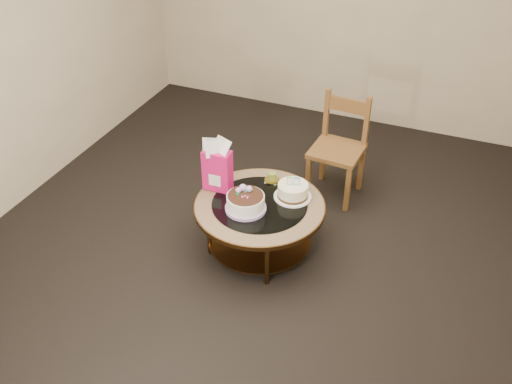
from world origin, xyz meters
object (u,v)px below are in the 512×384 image
at_px(coffee_table, 260,212).
at_px(cream_cake, 293,191).
at_px(dining_chair, 339,148).
at_px(decorated_cake, 246,203).
at_px(gift_bag, 217,165).

relative_size(coffee_table, cream_cake, 3.47).
bearing_deg(dining_chair, coffee_table, -104.71).
xyz_separation_m(coffee_table, cream_cake, (0.21, 0.17, 0.14)).
bearing_deg(cream_cake, dining_chair, 66.55).
relative_size(decorated_cake, cream_cake, 1.06).
xyz_separation_m(decorated_cake, cream_cake, (0.28, 0.28, -0.00)).
bearing_deg(decorated_cake, cream_cake, 45.54).
bearing_deg(cream_cake, decorated_cake, -148.80).
distance_m(decorated_cake, gift_bag, 0.39).
bearing_deg(dining_chair, gift_bag, -123.56).
distance_m(coffee_table, decorated_cake, 0.19).
distance_m(decorated_cake, cream_cake, 0.40).
height_order(coffee_table, cream_cake, cream_cake).
relative_size(coffee_table, dining_chair, 1.09).
bearing_deg(coffee_table, cream_cake, 40.05).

